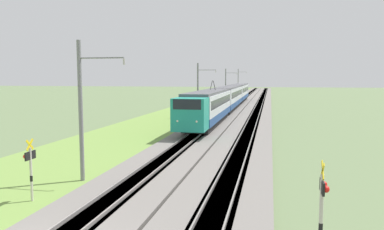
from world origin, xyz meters
TOP-DOWN VIEW (x-y plane):
  - ballast_main at (50.00, 0.00)m, footprint 240.00×4.40m
  - ballast_adjacent at (50.00, -4.57)m, footprint 240.00×4.40m
  - track_main at (50.00, 0.00)m, footprint 240.00×1.57m
  - track_adjacent at (50.00, -4.57)m, footprint 240.00×1.57m
  - grass_verge at (50.00, 5.93)m, footprint 240.00×9.97m
  - passenger_train at (50.32, 0.00)m, footprint 60.32×2.92m
  - crossing_signal_far at (1.35, -8.03)m, footprint 0.70×0.23m
  - crossing_signal_aux at (4.65, 3.49)m, footprint 0.70×0.23m
  - catenary_mast_near at (8.07, 2.84)m, footprint 0.22×2.56m
  - catenary_mast_mid at (39.50, 2.84)m, footprint 0.22×2.56m
  - catenary_mast_far at (70.94, 2.84)m, footprint 0.22×2.56m
  - catenary_mast_distant at (102.38, 2.85)m, footprint 0.22×2.56m

SIDE VIEW (x-z plane):
  - grass_verge at x=50.00m, z-range 0.00..0.12m
  - ballast_main at x=50.00m, z-range 0.00..0.30m
  - ballast_adjacent at x=50.00m, z-range 0.00..0.30m
  - track_main at x=50.00m, z-range -0.07..0.38m
  - track_adjacent at x=50.00m, z-range -0.07..0.38m
  - crossing_signal_aux at x=4.65m, z-range 0.29..3.12m
  - crossing_signal_far at x=1.35m, z-range 0.33..3.48m
  - passenger_train at x=50.32m, z-range -0.16..4.91m
  - catenary_mast_far at x=70.94m, z-range 0.13..7.40m
  - catenary_mast_mid at x=39.50m, z-range 0.13..7.44m
  - catenary_mast_near at x=8.07m, z-range 0.13..7.46m
  - catenary_mast_distant at x=102.38m, z-range 0.14..8.03m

